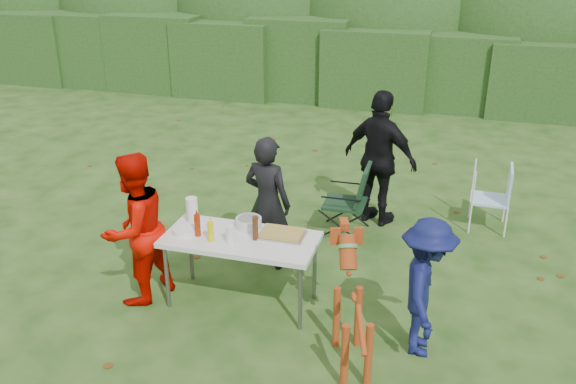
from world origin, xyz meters
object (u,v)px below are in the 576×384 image
(camping_chair, at_px, (345,199))
(person_red_jacket, at_px, (135,229))
(mustard_bottle, at_px, (211,232))
(person_black_puffy, at_px, (380,159))
(dog, at_px, (353,314))
(paper_towel_roll, at_px, (192,210))
(ketchup_bottle, at_px, (197,225))
(lawn_chair, at_px, (490,197))
(beer_bottle, at_px, (255,228))
(person_cook, at_px, (268,203))
(child, at_px, (426,288))
(folding_table, at_px, (241,242))

(camping_chair, bearing_deg, person_red_jacket, 48.92)
(camping_chair, distance_m, mustard_bottle, 2.20)
(person_black_puffy, xyz_separation_m, dog, (0.21, -2.90, -0.34))
(paper_towel_roll, bearing_deg, person_black_puffy, 51.72)
(camping_chair, relative_size, ketchup_bottle, 4.15)
(lawn_chair, distance_m, ketchup_bottle, 3.82)
(paper_towel_roll, bearing_deg, beer_bottle, -14.90)
(camping_chair, bearing_deg, lawn_chair, -159.62)
(camping_chair, distance_m, paper_towel_roll, 2.10)
(person_red_jacket, distance_m, beer_bottle, 1.20)
(person_red_jacket, distance_m, person_black_puffy, 3.19)
(lawn_chair, distance_m, paper_towel_roll, 3.78)
(person_cook, distance_m, child, 2.09)
(lawn_chair, bearing_deg, folding_table, 47.44)
(camping_chair, height_order, beer_bottle, beer_bottle)
(lawn_chair, bearing_deg, person_black_puffy, 10.92)
(ketchup_bottle, relative_size, beer_bottle, 0.92)
(person_red_jacket, xyz_separation_m, person_black_puffy, (2.05, 2.44, 0.08))
(beer_bottle, height_order, paper_towel_roll, paper_towel_roll)
(dog, bearing_deg, beer_bottle, 40.00)
(mustard_bottle, bearing_deg, ketchup_bottle, 157.26)
(person_red_jacket, height_order, ketchup_bottle, person_red_jacket)
(ketchup_bottle, bearing_deg, person_cook, 64.88)
(child, relative_size, lawn_chair, 1.52)
(person_black_puffy, height_order, ketchup_bottle, person_black_puffy)
(lawn_chair, xyz_separation_m, beer_bottle, (-2.24, -2.48, 0.44))
(dog, xyz_separation_m, lawn_chair, (1.16, 3.13, -0.10))
(beer_bottle, relative_size, paper_towel_roll, 0.92)
(ketchup_bottle, bearing_deg, camping_chair, 60.04)
(dog, distance_m, mustard_bottle, 1.60)
(folding_table, height_order, child, child)
(person_cook, bearing_deg, person_black_puffy, -112.56)
(folding_table, relative_size, ketchup_bottle, 6.82)
(dog, bearing_deg, paper_towel_roll, 46.19)
(person_black_puffy, distance_m, ketchup_bottle, 2.73)
(dog, xyz_separation_m, camping_chair, (-0.55, 2.47, -0.07))
(beer_bottle, bearing_deg, camping_chair, 73.84)
(dog, relative_size, paper_towel_roll, 4.24)
(dog, xyz_separation_m, paper_towel_roll, (-1.83, 0.85, 0.35))
(dog, height_order, lawn_chair, dog)
(folding_table, height_order, person_red_jacket, person_red_jacket)
(dog, height_order, camping_chair, dog)
(paper_towel_roll, bearing_deg, dog, -25.05)
(lawn_chair, bearing_deg, paper_towel_roll, 38.82)
(folding_table, height_order, beer_bottle, beer_bottle)
(person_black_puffy, distance_m, child, 2.64)
(camping_chair, relative_size, mustard_bottle, 4.57)
(dog, height_order, paper_towel_roll, dog)
(person_black_puffy, bearing_deg, ketchup_bottle, 82.14)
(camping_chair, xyz_separation_m, ketchup_bottle, (-1.09, -1.89, 0.39))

